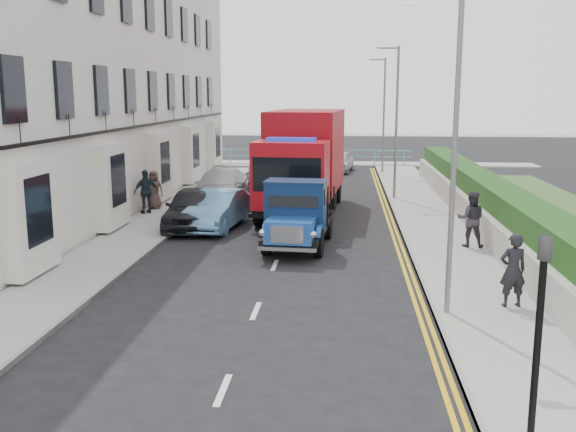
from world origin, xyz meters
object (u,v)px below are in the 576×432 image
object	(u,v)px
lamp_near	(449,137)
lamp_mid	(394,114)
bedford_lorry	(297,219)
lamp_far	(382,109)
pedestrian_east_near	(513,270)
parked_car_front	(193,208)
red_lorry	(303,159)

from	to	relation	value
lamp_near	lamp_mid	world-z (taller)	same
lamp_near	bedford_lorry	size ratio (longest dim) A/B	1.45
lamp_far	pedestrian_east_near	size ratio (longest dim) A/B	4.10
lamp_far	parked_car_front	world-z (taller)	lamp_far
lamp_mid	lamp_far	world-z (taller)	same
lamp_mid	bedford_lorry	world-z (taller)	lamp_mid
lamp_far	parked_car_front	size ratio (longest dim) A/B	1.58
lamp_mid	bedford_lorry	size ratio (longest dim) A/B	1.45
pedestrian_east_near	red_lorry	bearing A→B (deg)	-75.74
parked_car_front	bedford_lorry	bearing A→B (deg)	-41.11
lamp_near	red_lorry	distance (m)	13.28
lamp_mid	lamp_near	bearing A→B (deg)	-90.00
lamp_mid	parked_car_front	distance (m)	10.95
lamp_far	red_lorry	world-z (taller)	lamp_far
lamp_far	pedestrian_east_near	world-z (taller)	lamp_far
lamp_near	parked_car_front	world-z (taller)	lamp_near
lamp_mid	red_lorry	size ratio (longest dim) A/B	0.85
parked_car_front	lamp_near	bearing A→B (deg)	-53.16
lamp_far	bedford_lorry	size ratio (longest dim) A/B	1.45
lamp_near	lamp_far	distance (m)	26.00
lamp_near	lamp_mid	xyz separation A→B (m)	(0.00, 16.00, 0.00)
lamp_mid	parked_car_front	bearing A→B (deg)	-138.01
lamp_mid	lamp_far	size ratio (longest dim) A/B	1.00
lamp_mid	pedestrian_east_near	xyz separation A→B (m)	(1.63, -15.48, -3.02)
lamp_far	lamp_near	bearing A→B (deg)	-90.00
lamp_near	lamp_far	size ratio (longest dim) A/B	1.00
lamp_near	red_lorry	xyz separation A→B (m)	(-3.91, 12.56, -1.76)
lamp_near	bedford_lorry	distance (m)	7.57
bedford_lorry	red_lorry	bearing A→B (deg)	96.43
bedford_lorry	lamp_mid	bearing A→B (deg)	74.44
lamp_near	pedestrian_east_near	distance (m)	3.48
lamp_near	lamp_mid	distance (m)	16.00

